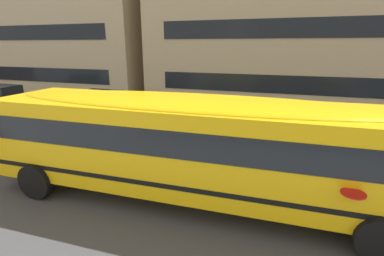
{
  "coord_description": "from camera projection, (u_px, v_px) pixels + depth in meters",
  "views": [
    {
      "loc": [
        6.16,
        -8.68,
        4.19
      ],
      "look_at": [
        3.53,
        -0.93,
        1.79
      ],
      "focal_mm": 26.5,
      "sensor_mm": 36.0,
      "label": 1
    }
  ],
  "objects": [
    {
      "name": "ground_plane",
      "position": [
        113.0,
        158.0,
        10.97
      ],
      "size": [
        400.0,
        400.0,
        0.0
      ],
      "primitive_type": "plane",
      "color": "#424244"
    },
    {
      "name": "sidewalk_far",
      "position": [
        183.0,
        114.0,
        17.95
      ],
      "size": [
        120.0,
        3.0,
        0.01
      ],
      "primitive_type": "cube",
      "color": "gray",
      "rests_on": "ground_plane"
    },
    {
      "name": "lane_centreline",
      "position": [
        113.0,
        158.0,
        10.96
      ],
      "size": [
        110.0,
        0.16,
        0.01
      ],
      "primitive_type": "cube",
      "color": "silver",
      "rests_on": "ground_plane"
    },
    {
      "name": "school_bus",
      "position": [
        202.0,
        141.0,
        7.52
      ],
      "size": [
        13.16,
        3.13,
        2.93
      ],
      "rotation": [
        0.0,
        0.0,
        0.03
      ],
      "color": "yellow",
      "rests_on": "ground_plane"
    },
    {
      "name": "parked_car_black_beside_sign",
      "position": [
        103.0,
        104.0,
        16.63
      ],
      "size": [
        3.92,
        1.91,
        1.64
      ],
      "rotation": [
        0.0,
        0.0,
        0.01
      ],
      "color": "black",
      "rests_on": "ground_plane"
    },
    {
      "name": "parked_car_teal_far_corner",
      "position": [
        3.0,
        97.0,
        18.83
      ],
      "size": [
        3.91,
        1.89,
        1.64
      ],
      "rotation": [
        0.0,
        0.0,
        0.0
      ],
      "color": "#195B66",
      "rests_on": "ground_plane"
    },
    {
      "name": "apartment_block_far_left",
      "position": [
        71.0,
        1.0,
        27.18
      ],
      "size": [
        19.07,
        12.77,
        16.5
      ],
      "color": "#C6B28E",
      "rests_on": "ground_plane"
    }
  ]
}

